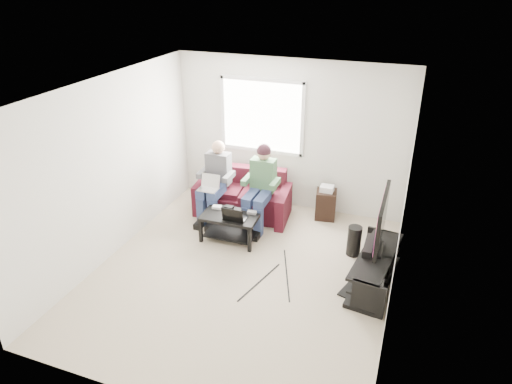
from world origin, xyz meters
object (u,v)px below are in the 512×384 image
coffee_table (231,221)px  tv (382,221)px  sofa (243,197)px  tv_stand (375,270)px  end_table (326,203)px  subwoofer (354,241)px

coffee_table → tv: size_ratio=0.81×
sofa → coffee_table: bearing=-81.6°
coffee_table → tv_stand: size_ratio=0.62×
tv → end_table: tv is taller
end_table → tv: bearing=-55.5°
coffee_table → end_table: size_ratio=1.48×
coffee_table → end_table: 1.73m
sofa → tv_stand: size_ratio=1.19×
tv_stand → subwoofer: size_ratio=3.07×
tv_stand → tv: tv is taller
tv → coffee_table: bearing=173.2°
sofa → subwoofer: size_ratio=3.67×
coffee_table → sofa: bearing=98.4°
subwoofer → end_table: end_table is taller
sofa → tv: bearing=-25.7°
tv → subwoofer: 0.92m
tv_stand → subwoofer: (-0.37, 0.60, 0.03)m
sofa → tv_stand: sofa is taller
sofa → subwoofer: sofa is taller
end_table → sofa: bearing=-167.1°
end_table → subwoofer: bearing=-56.6°
sofa → subwoofer: 2.12m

